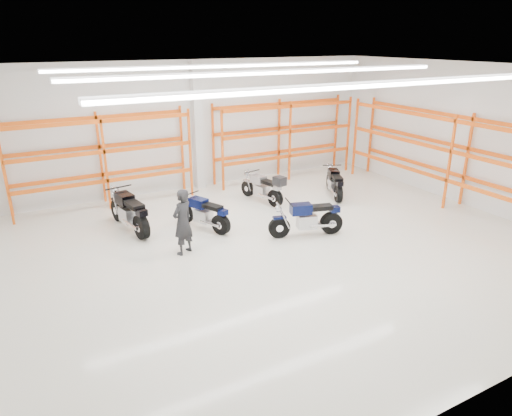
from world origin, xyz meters
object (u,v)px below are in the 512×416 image
motorcycle_back_a (130,213)px  motorcycle_back_c (265,188)px  motorcycle_main (309,219)px  standing_man (183,222)px  motorcycle_back_b (205,214)px  motorcycle_back_d (335,183)px  structural_column (198,126)px

motorcycle_back_a → motorcycle_back_c: 4.53m
motorcycle_main → motorcycle_back_c: motorcycle_back_c is taller
motorcycle_back_a → standing_man: 2.28m
motorcycle_back_b → motorcycle_back_d: (5.07, 0.58, 0.00)m
motorcycle_back_c → standing_man: bearing=-147.4°
motorcycle_back_a → structural_column: 4.66m
motorcycle_back_a → structural_column: bearing=41.2°
motorcycle_main → structural_column: (-1.01, 5.55, 1.76)m
motorcycle_back_b → motorcycle_back_d: bearing=6.6°
motorcycle_back_b → standing_man: bearing=-131.9°
motorcycle_main → standing_man: bearing=170.3°
motorcycle_main → motorcycle_back_c: 2.96m
standing_man → structural_column: structural_column is taller
motorcycle_back_a → motorcycle_main: bearing=-32.2°
motorcycle_back_a → motorcycle_back_d: 6.98m
motorcycle_main → structural_column: bearing=100.3°
motorcycle_back_a → standing_man: size_ratio=1.36×
motorcycle_back_b → motorcycle_back_c: size_ratio=0.92×
motorcycle_back_c → motorcycle_back_d: motorcycle_back_c is taller
motorcycle_back_c → structural_column: 3.38m
motorcycle_back_b → motorcycle_back_d: 5.10m
motorcycle_back_a → motorcycle_back_c: size_ratio=1.15×
standing_man → structural_column: bearing=-144.2°
motorcycle_back_d → structural_column: size_ratio=0.41×
motorcycle_back_a → motorcycle_back_b: bearing=-25.5°
motorcycle_back_d → standing_man: bearing=-163.8°
motorcycle_back_a → motorcycle_back_b: motorcycle_back_a is taller
motorcycle_back_a → motorcycle_back_d: size_ratio=1.25×
standing_man → motorcycle_back_d: bearing=168.1°
standing_man → motorcycle_back_b: bearing=-160.0°
motorcycle_back_a → motorcycle_back_c: motorcycle_back_a is taller
motorcycle_back_d → motorcycle_back_b: bearing=-173.4°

